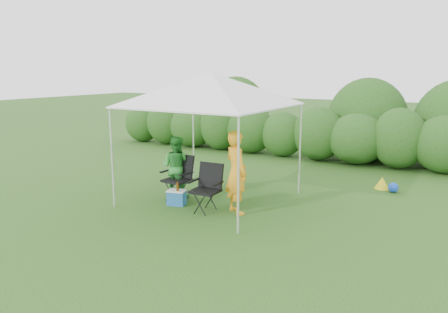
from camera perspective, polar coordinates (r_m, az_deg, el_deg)
The scene contains 10 objects.
ground at distance 9.48m, azimuth -3.27°, elevation -6.41°, with size 70.00×70.00×0.00m, color #2E581B.
hedge at distance 14.54m, azimuth 10.05°, elevation 2.99°, with size 15.04×1.53×1.80m.
canopy at distance 9.46m, azimuth -1.74°, elevation 8.76°, with size 3.10×3.10×2.83m.
chair_right at distance 9.00m, azimuth -2.17°, elevation -3.66°, with size 0.63×0.58×0.99m.
chair_left at distance 9.89m, azimuth -5.84°, elevation -2.32°, with size 0.65×0.59×0.99m.
man at distance 8.78m, azimuth 1.60°, elevation -2.08°, with size 0.62×0.41×1.70m, color orange.
woman at distance 10.03m, azimuth -6.29°, elevation -1.32°, with size 0.68×0.53×1.40m, color green.
cooler at distance 9.52m, azimuth -6.21°, elevation -5.33°, with size 0.45×0.38×0.33m.
bottle at distance 9.38m, azimuth -6.09°, elevation -3.87°, with size 0.06×0.06×0.22m, color #592D0C.
lawn_toy at distance 11.34m, azimuth 20.27°, elevation -3.40°, with size 0.60×0.50×0.30m.
Camera 1 is at (5.03, -7.50, 2.88)m, focal length 35.00 mm.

